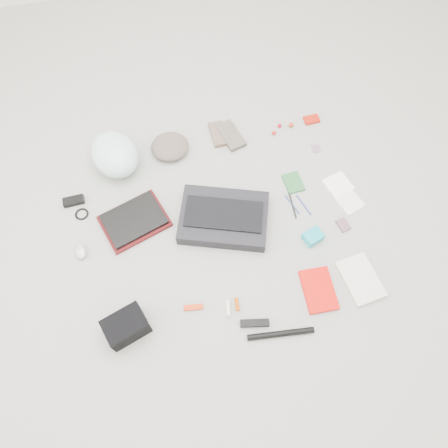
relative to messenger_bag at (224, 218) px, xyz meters
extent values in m
plane|color=gray|center=(-0.01, -0.04, -0.04)|extent=(4.00, 4.00, 0.00)
cube|color=black|center=(0.00, 0.00, 0.00)|extent=(0.52, 0.44, 0.07)
cube|color=black|center=(0.00, 0.00, 0.04)|extent=(0.43, 0.29, 0.01)
cube|color=#510F10|center=(-0.46, 0.09, -0.03)|extent=(0.39, 0.34, 0.02)
cube|color=black|center=(-0.46, 0.09, 0.00)|extent=(0.35, 0.30, 0.02)
ellipsoid|color=#CCF6F1|center=(-0.50, 0.48, 0.06)|extent=(0.33, 0.37, 0.19)
ellipsoid|color=brown|center=(-0.20, 0.51, 0.00)|extent=(0.22, 0.21, 0.07)
cube|color=brown|center=(0.09, 0.56, -0.02)|extent=(0.09, 0.18, 0.03)
cube|color=#5B534A|center=(0.15, 0.53, -0.02)|extent=(0.15, 0.22, 0.03)
cube|color=black|center=(-0.76, 0.28, -0.02)|extent=(0.11, 0.06, 0.03)
torus|color=black|center=(-0.73, 0.19, -0.03)|extent=(0.09, 0.09, 0.01)
ellipsoid|color=#A9A9A9|center=(-0.74, -0.03, -0.02)|extent=(0.06, 0.09, 0.03)
cube|color=black|center=(-0.55, -0.46, 0.02)|extent=(0.22, 0.19, 0.12)
cube|color=red|center=(-0.24, -0.42, -0.03)|extent=(0.09, 0.04, 0.01)
cylinder|color=silver|center=(-0.08, -0.46, -0.03)|extent=(0.03, 0.08, 0.02)
cylinder|color=#C04201|center=(-0.03, -0.45, -0.03)|extent=(0.02, 0.06, 0.02)
cube|color=black|center=(0.03, -0.56, -0.02)|extent=(0.14, 0.06, 0.03)
cylinder|color=black|center=(0.14, -0.63, -0.02)|extent=(0.31, 0.06, 0.03)
cube|color=red|center=(0.37, -0.47, -0.03)|extent=(0.15, 0.22, 0.02)
cube|color=beige|center=(0.59, -0.46, -0.02)|extent=(0.19, 0.26, 0.03)
cube|color=#265E2E|center=(0.42, 0.15, -0.03)|extent=(0.10, 0.13, 0.01)
cylinder|color=navy|center=(0.38, 0.02, -0.03)|extent=(0.05, 0.13, 0.01)
cylinder|color=black|center=(0.38, 0.01, -0.03)|extent=(0.01, 0.16, 0.01)
cylinder|color=navy|center=(0.44, 0.00, -0.03)|extent=(0.05, 0.14, 0.01)
cube|color=#14A4B9|center=(0.43, -0.19, -0.01)|extent=(0.11, 0.10, 0.05)
cube|color=#774F5D|center=(0.60, -0.15, -0.03)|extent=(0.07, 0.08, 0.01)
cube|color=white|center=(0.66, 0.09, -0.03)|extent=(0.16, 0.16, 0.01)
cube|color=silver|center=(0.69, -0.03, -0.03)|extent=(0.15, 0.15, 0.01)
sphere|color=#B6160E|center=(0.40, 0.50, -0.03)|extent=(0.03, 0.03, 0.02)
sphere|color=#AE0016|center=(0.45, 0.54, -0.03)|extent=(0.03, 0.03, 0.02)
sphere|color=#B53719|center=(0.52, 0.53, -0.02)|extent=(0.03, 0.03, 0.03)
cube|color=red|center=(0.65, 0.55, -0.03)|extent=(0.09, 0.06, 0.02)
cube|color=gray|center=(0.61, 0.35, -0.04)|extent=(0.05, 0.06, 0.00)
camera|label=1|loc=(-0.21, -1.02, 2.01)|focal=35.00mm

